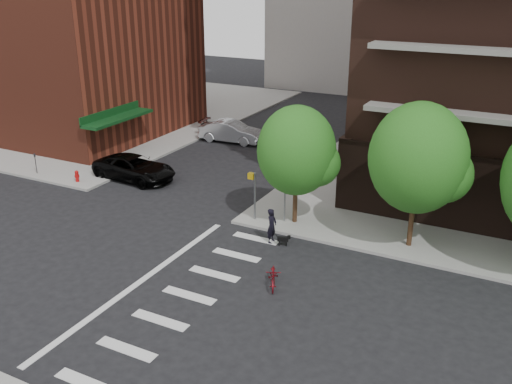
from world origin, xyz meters
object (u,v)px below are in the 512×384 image
(parked_car_silver, at_px, (231,132))
(scooter, at_px, (273,276))
(parked_car_maroon, at_px, (229,130))
(fire_hydrant, at_px, (77,175))
(parked_car_black, at_px, (134,168))
(dog_walker, at_px, (272,226))

(parked_car_silver, xyz_separation_m, scooter, (12.28, -18.00, -0.36))
(parked_car_maroon, bearing_deg, fire_hydrant, 161.42)
(parked_car_black, xyz_separation_m, parked_car_silver, (1.28, 10.20, 0.06))
(fire_hydrant, distance_m, dog_walker, 14.48)
(parked_car_black, bearing_deg, scooter, -116.36)
(scooter, bearing_deg, dog_walker, 92.03)
(parked_car_maroon, bearing_deg, parked_car_silver, -147.38)
(fire_hydrant, xyz_separation_m, scooter, (16.24, -5.49, -0.09))
(parked_car_maroon, distance_m, parked_car_silver, 1.11)
(dog_walker, bearing_deg, parked_car_silver, 36.50)
(fire_hydrant, distance_m, parked_car_maroon, 13.78)
(parked_car_black, bearing_deg, parked_car_maroon, 0.41)
(parked_car_black, xyz_separation_m, parked_car_maroon, (0.61, 11.08, -0.08))
(fire_hydrant, xyz_separation_m, parked_car_silver, (3.96, 12.51, 0.27))
(parked_car_black, xyz_separation_m, dog_walker, (11.68, -4.10, 0.12))
(parked_car_black, relative_size, scooter, 3.14)
(parked_car_black, distance_m, dog_walker, 12.38)
(fire_hydrant, xyz_separation_m, parked_car_black, (2.68, 2.30, 0.21))
(parked_car_maroon, height_order, dog_walker, dog_walker)
(parked_car_maroon, relative_size, parked_car_silver, 0.95)
(scooter, bearing_deg, parked_car_silver, 99.46)
(fire_hydrant, xyz_separation_m, dog_walker, (14.37, -1.80, 0.33))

